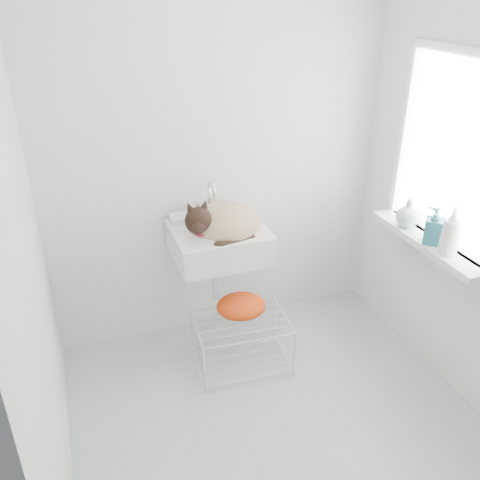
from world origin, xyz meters
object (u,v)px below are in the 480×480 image
object	(u,v)px
wire_rack	(241,345)
bottle_c	(406,226)
sink	(219,229)
cat	(221,223)
bottle_b	(431,243)
bottle_a	(446,253)

from	to	relation	value
wire_rack	bottle_c	xyz separation A→B (m)	(1.03, -0.10, 0.70)
sink	wire_rack	bearing A→B (deg)	-78.19
sink	cat	size ratio (longest dim) A/B	1.17
cat	bottle_c	world-z (taller)	cat
bottle_b	bottle_c	size ratio (longest dim) A/B	1.22
wire_rack	bottle_a	size ratio (longest dim) A/B	2.43
bottle_a	bottle_b	bearing A→B (deg)	90.00
bottle_c	cat	bearing A→B (deg)	162.59
bottle_b	bottle_c	distance (m)	0.23
bottle_a	bottle_b	xyz separation A→B (m)	(0.00, 0.13, 0.00)
cat	wire_rack	world-z (taller)	cat
sink	bottle_b	xyz separation A→B (m)	(1.08, -0.59, 0.00)
cat	wire_rack	size ratio (longest dim) A/B	0.86
cat	bottle_b	distance (m)	1.22
sink	bottle_c	xyz separation A→B (m)	(1.08, -0.35, 0.00)
cat	bottle_c	bearing A→B (deg)	-13.36
cat	sink	bearing A→B (deg)	127.37
bottle_a	bottle_c	world-z (taller)	bottle_a
cat	bottle_c	xyz separation A→B (m)	(1.07, -0.34, -0.04)
sink	bottle_c	distance (m)	1.14
sink	wire_rack	distance (m)	0.75
bottle_a	bottle_b	world-z (taller)	bottle_a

